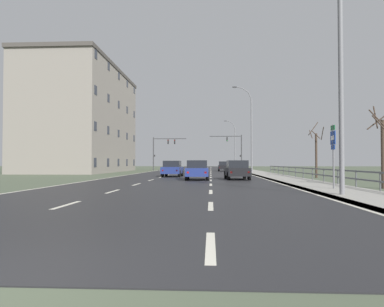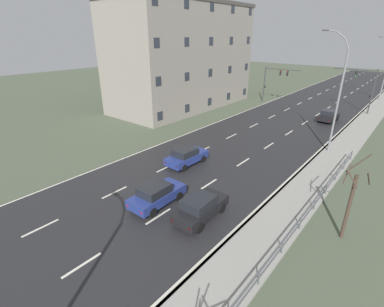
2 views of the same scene
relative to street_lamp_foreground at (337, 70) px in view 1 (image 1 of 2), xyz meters
The scene contains 17 objects.
ground_plane 38.44m from the street_lamp_foreground, 101.26° to the left, with size 160.00×160.00×0.12m.
road_asphalt_strip 50.17m from the street_lamp_foreground, 98.57° to the left, with size 14.00×120.00×0.03m.
sidewalk_right 49.63m from the street_lamp_foreground, 88.85° to the left, with size 3.00×120.00×0.12m.
guardrail 14.33m from the street_lamp_foreground, 79.82° to the left, with size 0.07×34.15×1.00m.
street_lamp_foreground is the anchor object (origin of this frame).
street_lamp_midground 31.39m from the street_lamp_foreground, 89.99° to the left, with size 2.56×0.24×11.29m.
street_lamp_distant 62.78m from the street_lamp_foreground, 90.00° to the left, with size 2.47×0.24×10.57m.
highway_sign 4.59m from the street_lamp_foreground, 73.99° to the left, with size 0.09×0.68×3.27m.
traffic_signal_right 50.12m from the street_lamp_foreground, 90.72° to the left, with size 5.89×0.36×6.44m.
traffic_signal_left 50.09m from the street_lamp_foreground, 106.02° to the left, with size 5.94×0.36×5.89m.
car_near_left 15.50m from the street_lamp_foreground, 101.51° to the left, with size 1.99×4.18×1.57m.
car_distant 43.07m from the street_lamp_foreground, 94.03° to the left, with size 1.95×4.16×1.57m.
car_mid_centre 22.40m from the street_lamp_foreground, 113.79° to the left, with size 1.92×4.14×1.57m.
car_far_right 15.81m from the street_lamp_foreground, 114.07° to the left, with size 1.90×4.13×1.57m.
brick_building 44.24m from the street_lamp_foreground, 122.96° to the left, with size 10.78×23.94×15.36m.
bare_tree_near 7.02m from the street_lamp_foreground, 50.25° to the left, with size 1.38×1.38×4.80m.
bare_tree_mid 19.09m from the street_lamp_foreground, 76.17° to the left, with size 1.26×1.28×5.16m.
Camera 1 is at (2.34, -3.88, 1.40)m, focal length 33.15 mm.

